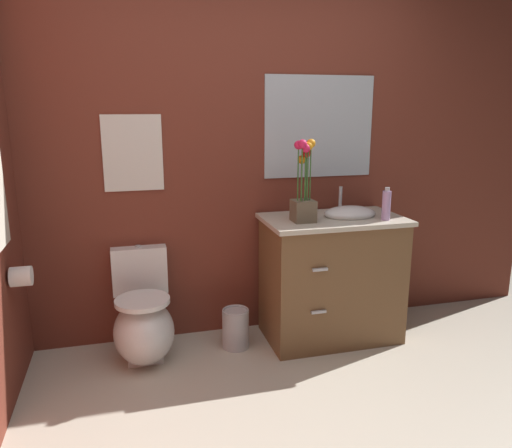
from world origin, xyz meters
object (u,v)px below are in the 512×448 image
at_px(trash_bin, 236,328).
at_px(wall_mirror, 319,127).
at_px(flower_vase, 304,189).
at_px(vanity_cabinet, 332,276).
at_px(soap_bottle, 386,205).
at_px(toilet, 143,322).
at_px(toilet_paper_roll, 21,276).
at_px(wall_poster, 133,153).

relative_size(trash_bin, wall_mirror, 0.34).
height_order(flower_vase, trash_bin, flower_vase).
bearing_deg(trash_bin, vanity_cabinet, -0.80).
relative_size(flower_vase, trash_bin, 1.95).
relative_size(soap_bottle, trash_bin, 0.79).
distance_m(toilet, toilet_paper_roll, 0.80).
height_order(vanity_cabinet, wall_mirror, wall_mirror).
height_order(toilet, soap_bottle, soap_bottle).
bearing_deg(vanity_cabinet, trash_bin, 179.20).
bearing_deg(wall_poster, wall_mirror, 0.00).
distance_m(vanity_cabinet, wall_mirror, 1.05).
relative_size(vanity_cabinet, toilet_paper_roll, 9.48).
bearing_deg(wall_poster, vanity_cabinet, -12.91).
height_order(toilet, trash_bin, toilet).
relative_size(toilet, flower_vase, 1.30).
bearing_deg(flower_vase, wall_mirror, 55.94).
distance_m(toilet, flower_vase, 1.33).
height_order(vanity_cabinet, flower_vase, flower_vase).
xyz_separation_m(toilet, toilet_paper_roll, (-0.64, -0.20, 0.44)).
xyz_separation_m(flower_vase, trash_bin, (-0.44, 0.07, -0.94)).
bearing_deg(toilet, flower_vase, -4.92).
bearing_deg(vanity_cabinet, wall_poster, 167.09).
height_order(flower_vase, soap_bottle, flower_vase).
bearing_deg(soap_bottle, wall_mirror, 123.49).
xyz_separation_m(vanity_cabinet, trash_bin, (-0.68, 0.01, -0.31)).
distance_m(soap_bottle, wall_poster, 1.68).
height_order(toilet, flower_vase, flower_vase).
bearing_deg(flower_vase, wall_poster, 161.04).
bearing_deg(trash_bin, wall_mirror, 22.72).
bearing_deg(toilet_paper_roll, flower_vase, 3.64).
distance_m(soap_bottle, toilet_paper_roll, 2.24).
relative_size(toilet, wall_poster, 1.42).
distance_m(trash_bin, wall_mirror, 1.51).
relative_size(trash_bin, toilet_paper_roll, 2.47).
relative_size(toilet, vanity_cabinet, 0.66).
xyz_separation_m(vanity_cabinet, wall_mirror, (-0.00, 0.29, 1.01)).
relative_size(soap_bottle, wall_mirror, 0.27).
height_order(toilet, toilet_paper_roll, toilet_paper_roll).
bearing_deg(wall_mirror, wall_poster, 180.00).
bearing_deg(wall_mirror, flower_vase, -124.06).
bearing_deg(trash_bin, soap_bottle, -9.74).
bearing_deg(wall_poster, flower_vase, -18.96).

